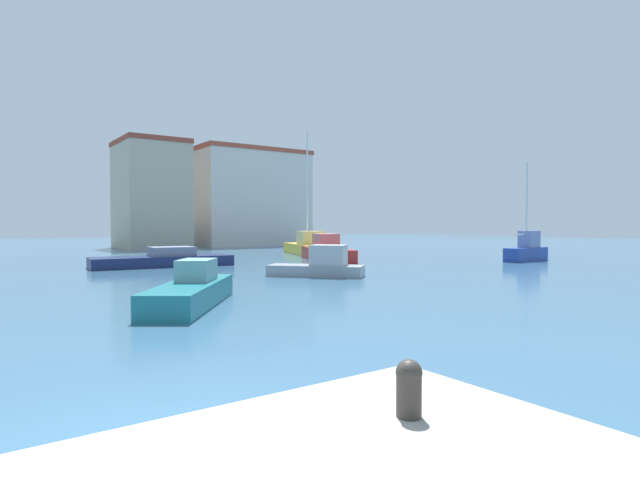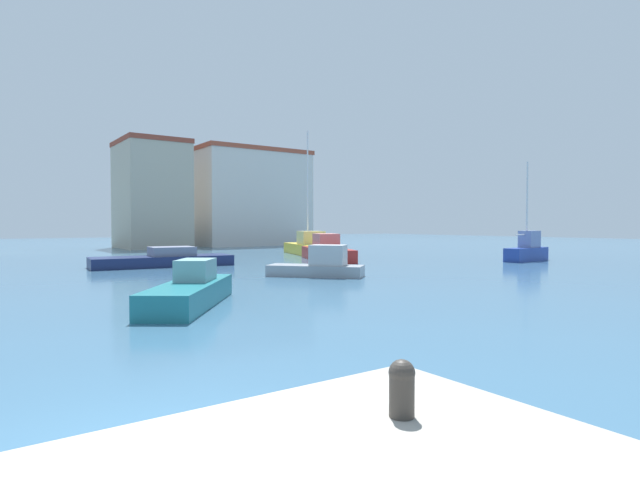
# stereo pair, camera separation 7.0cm
# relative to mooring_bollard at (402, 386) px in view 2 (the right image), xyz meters

# --- Properties ---
(water) EXTENTS (160.00, 160.00, 0.00)m
(water) POSITION_rel_mooring_bollard_xyz_m (13.50, 22.35, -1.16)
(water) COLOR #38607F
(water) RESTS_ON ground
(mooring_bollard) EXTENTS (0.22, 0.22, 0.48)m
(mooring_bollard) POSITION_rel_mooring_bollard_xyz_m (0.00, 0.00, 0.00)
(mooring_bollard) COLOR #38332D
(mooring_bollard) RESTS_ON pier_quay
(sailboat_yellow_distant_north) EXTENTS (4.60, 8.37, 10.40)m
(sailboat_yellow_distant_north) POSITION_rel_mooring_bollard_xyz_m (20.73, 32.30, -0.47)
(sailboat_yellow_distant_north) COLOR gold
(sailboat_yellow_distant_north) RESTS_ON water
(motorboat_red_far_right) EXTENTS (4.95, 7.70, 1.87)m
(motorboat_red_far_right) POSITION_rel_mooring_bollard_xyz_m (18.06, 25.96, -0.54)
(motorboat_red_far_right) COLOR #B22823
(motorboat_red_far_right) RESTS_ON water
(sailboat_blue_behind_lamppost) EXTENTS (4.43, 1.65, 6.84)m
(sailboat_blue_behind_lamppost) POSITION_rel_mooring_bollard_xyz_m (28.87, 17.25, -0.38)
(sailboat_blue_behind_lamppost) COLOR #233D93
(sailboat_blue_behind_lamppost) RESTS_ON water
(motorboat_teal_distant_east) EXTENTS (4.57, 5.48, 1.40)m
(motorboat_teal_distant_east) POSITION_rel_mooring_bollard_xyz_m (2.76, 12.09, -0.70)
(motorboat_teal_distant_east) COLOR #1E707A
(motorboat_teal_distant_east) RESTS_ON water
(motorboat_navy_near_pier) EXTENTS (8.34, 3.29, 1.17)m
(motorboat_navy_near_pier) POSITION_rel_mooring_bollard_xyz_m (6.88, 27.26, -0.75)
(motorboat_navy_near_pier) COLOR #19234C
(motorboat_navy_near_pier) RESTS_ON water
(motorboat_grey_inner_mooring) EXTENTS (4.17, 4.48, 1.53)m
(motorboat_grey_inner_mooring) POSITION_rel_mooring_bollard_xyz_m (11.14, 17.00, -0.62)
(motorboat_grey_inner_mooring) COLOR gray
(motorboat_grey_inner_mooring) RESTS_ON water
(harbor_office) EXTENTS (6.56, 8.15, 11.46)m
(harbor_office) POSITION_rel_mooring_bollard_xyz_m (13.54, 51.76, 4.57)
(harbor_office) COLOR #B2A893
(harbor_office) RESTS_ON ground
(warehouse_block) EXTENTS (13.58, 10.12, 11.59)m
(warehouse_block) POSITION_rel_mooring_bollard_xyz_m (25.73, 53.52, 4.64)
(warehouse_block) COLOR beige
(warehouse_block) RESTS_ON ground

